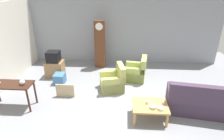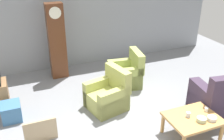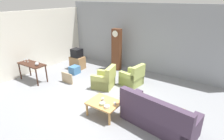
# 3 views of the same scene
# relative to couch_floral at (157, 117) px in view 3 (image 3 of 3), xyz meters

# --- Properties ---
(ground_plane) EXTENTS (10.40, 10.40, 0.00)m
(ground_plane) POSITION_rel_couch_floral_xyz_m (-2.36, 0.24, -0.36)
(ground_plane) COLOR gray
(garage_door_wall) EXTENTS (8.40, 0.16, 3.20)m
(garage_door_wall) POSITION_rel_couch_floral_xyz_m (-2.36, 3.84, 1.24)
(garage_door_wall) COLOR gray
(garage_door_wall) RESTS_ON ground_plane
(pegboard_wall_left) EXTENTS (0.12, 6.40, 2.88)m
(pegboard_wall_left) POSITION_rel_couch_floral_xyz_m (-6.56, 0.64, 1.08)
(pegboard_wall_left) COLOR silver
(pegboard_wall_left) RESTS_ON ground_plane
(couch_floral) EXTENTS (2.21, 1.18, 1.04)m
(couch_floral) POSITION_rel_couch_floral_xyz_m (0.00, 0.00, 0.00)
(couch_floral) COLOR #423347
(couch_floral) RESTS_ON ground_plane
(armchair_olive_near) EXTENTS (0.94, 0.92, 0.92)m
(armchair_olive_near) POSITION_rel_couch_floral_xyz_m (-2.69, 1.18, -0.05)
(armchair_olive_near) COLOR tan
(armchair_olive_near) RESTS_ON ground_plane
(armchair_olive_far) EXTENTS (0.90, 0.87, 0.92)m
(armchair_olive_far) POSITION_rel_couch_floral_xyz_m (-1.86, 2.01, -0.05)
(armchair_olive_far) COLOR #A3B15B
(armchair_olive_far) RESTS_ON ground_plane
(coffee_table_wood) EXTENTS (0.96, 0.76, 0.45)m
(coffee_table_wood) POSITION_rel_couch_floral_xyz_m (-1.59, -0.34, 0.03)
(coffee_table_wood) COLOR tan
(coffee_table_wood) RESTS_ON ground_plane
(console_table_dark) EXTENTS (1.30, 0.56, 0.79)m
(console_table_dark) POSITION_rel_couch_floral_xyz_m (-5.66, -0.04, 0.32)
(console_table_dark) COLOR #381E14
(console_table_dark) RESTS_ON ground_plane
(grandfather_clock) EXTENTS (0.44, 0.30, 2.04)m
(grandfather_clock) POSITION_rel_couch_floral_xyz_m (-3.38, 3.15, 0.67)
(grandfather_clock) COLOR #562D19
(grandfather_clock) RESTS_ON ground_plane
(tv_stand_cabinet) EXTENTS (0.68, 0.52, 0.62)m
(tv_stand_cabinet) POSITION_rel_couch_floral_xyz_m (-5.08, 2.11, -0.05)
(tv_stand_cabinet) COLOR #997047
(tv_stand_cabinet) RESTS_ON ground_plane
(tv_crt) EXTENTS (0.48, 0.44, 0.42)m
(tv_crt) POSITION_rel_couch_floral_xyz_m (-5.08, 2.11, 0.47)
(tv_crt) COLOR black
(tv_crt) RESTS_ON tv_stand_cabinet
(framed_picture_leaning) EXTENTS (0.60, 0.05, 0.45)m
(framed_picture_leaning) POSITION_rel_couch_floral_xyz_m (-4.24, 0.60, -0.13)
(framed_picture_leaning) COLOR tan
(framed_picture_leaning) RESTS_ON ground_plane
(storage_box_blue) EXTENTS (0.39, 0.44, 0.37)m
(storage_box_blue) POSITION_rel_couch_floral_xyz_m (-4.72, 1.53, -0.17)
(storage_box_blue) COLOR teal
(storage_box_blue) RESTS_ON ground_plane
(glass_dome_cloche) EXTENTS (0.16, 0.16, 0.16)m
(glass_dome_cloche) POSITION_rel_couch_floral_xyz_m (-5.25, -0.05, 0.51)
(glass_dome_cloche) COLOR silver
(glass_dome_cloche) RESTS_ON console_table_dark
(cup_white_porcelain) EXTENTS (0.07, 0.07, 0.07)m
(cup_white_porcelain) POSITION_rel_couch_floral_xyz_m (-1.23, -0.27, 0.13)
(cup_white_porcelain) COLOR white
(cup_white_porcelain) RESTS_ON coffee_table_wood
(cup_blue_rimmed) EXTENTS (0.08, 0.08, 0.09)m
(cup_blue_rimmed) POSITION_rel_couch_floral_xyz_m (-1.67, -0.29, 0.14)
(cup_blue_rimmed) COLOR silver
(cup_blue_rimmed) RESTS_ON coffee_table_wood
(bowl_white_stacked) EXTENTS (0.17, 0.17, 0.07)m
(bowl_white_stacked) POSITION_rel_couch_floral_xyz_m (-1.34, -0.54, 0.13)
(bowl_white_stacked) COLOR white
(bowl_white_stacked) RESTS_ON coffee_table_wood
(bowl_shallow_green) EXTENTS (0.18, 0.18, 0.07)m
(bowl_shallow_green) POSITION_rel_couch_floral_xyz_m (-1.53, -0.50, 0.13)
(bowl_shallow_green) COLOR #B2C69E
(bowl_shallow_green) RESTS_ON coffee_table_wood
(wine_glass_tall) EXTENTS (0.07, 0.07, 0.16)m
(wine_glass_tall) POSITION_rel_couch_floral_xyz_m (-6.13, -0.04, 0.54)
(wine_glass_tall) COLOR silver
(wine_glass_tall) RESTS_ON console_table_dark
(wine_glass_mid) EXTENTS (0.06, 0.06, 0.18)m
(wine_glass_mid) POSITION_rel_couch_floral_xyz_m (-5.97, -0.00, 0.55)
(wine_glass_mid) COLOR silver
(wine_glass_mid) RESTS_ON console_table_dark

